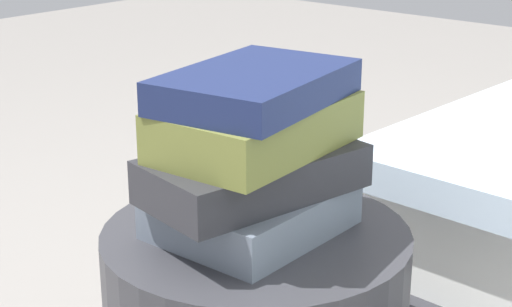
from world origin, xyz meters
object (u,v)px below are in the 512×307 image
book_slate (253,209)px  book_olive (251,127)px  book_charcoal (254,174)px  book_navy (259,87)px

book_slate → book_olive: 0.12m
book_charcoal → book_olive: size_ratio=1.08×
book_navy → book_olive: bearing=-67.1°
book_charcoal → book_navy: bearing=-164.4°
book_slate → book_charcoal: (0.01, 0.01, 0.06)m
book_charcoal → book_navy: 0.11m
book_slate → book_olive: (0.01, 0.00, 0.12)m
book_olive → book_slate: bearing=-161.8°
book_olive → book_navy: (-0.01, 0.01, 0.05)m
book_slate → book_charcoal: book_charcoal is taller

